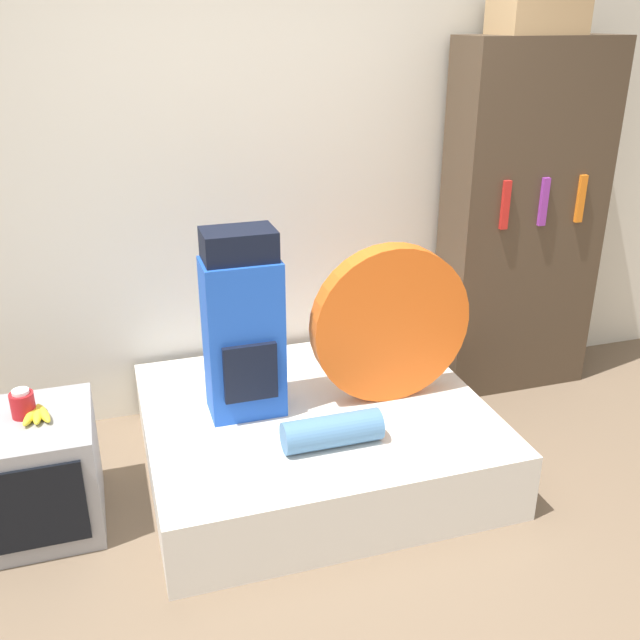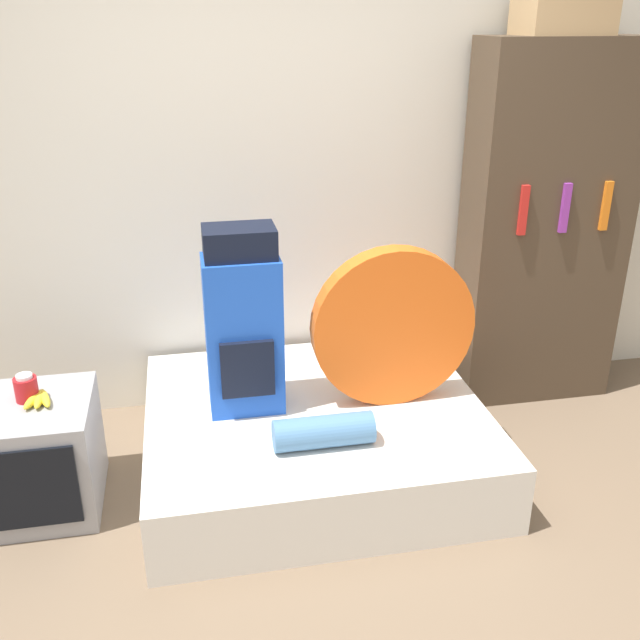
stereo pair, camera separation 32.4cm
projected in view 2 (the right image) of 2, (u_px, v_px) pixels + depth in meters
name	position (u px, v px, depth m)	size (l,w,h in m)	color
ground_plane	(333.00, 597.00, 2.76)	(16.00, 16.00, 0.00)	brown
wall_back	(268.00, 174.00, 3.76)	(8.00, 0.05, 2.60)	silver
bed	(315.00, 435.00, 3.52)	(1.61, 1.42, 0.33)	silver
backpack	(243.00, 324.00, 3.28)	(0.35, 0.27, 0.89)	blue
tent_bag	(393.00, 327.00, 3.35)	(0.78, 0.11, 0.78)	#E05B19
sleeping_roll	(324.00, 431.00, 3.10)	(0.44, 0.14, 0.14)	teal
television	(39.00, 455.00, 3.19)	(0.51, 0.56, 0.52)	#939399
canister	(26.00, 388.00, 3.10)	(0.10, 0.10, 0.12)	#B2191E
banana_bunch	(39.00, 399.00, 3.10)	(0.13, 0.17, 0.04)	yellow
bookshelf	(544.00, 229.00, 3.92)	(0.87, 0.37, 1.98)	#473828
cardboard_box	(563.00, 17.00, 3.49)	(0.43, 0.30, 0.17)	tan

